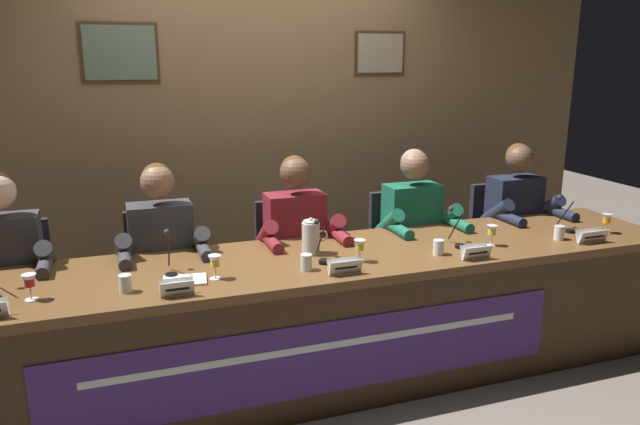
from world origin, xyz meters
The scene contains 32 objects.
ground_plane centered at (0.00, 0.00, 0.00)m, with size 12.00×12.00×0.00m, color #70665B.
wall_back_panelled centered at (0.00, 1.38, 1.30)m, with size 5.57×0.14×2.60m.
conference_table centered at (0.00, -0.12, 0.52)m, with size 4.37×0.82×0.74m.
chair_far_left centered at (-1.63, 0.59, 0.44)m, with size 0.44×0.45×0.91m.
panelist_far_left centered at (-1.63, 0.39, 0.72)m, with size 0.51×0.48×1.23m.
juice_glass_far_left centered at (-1.44, -0.16, 0.83)m, with size 0.06×0.06×0.12m.
chair_left centered at (-0.81, 0.59, 0.44)m, with size 0.44×0.45×0.91m.
panelist_left centered at (-0.81, 0.39, 0.72)m, with size 0.51×0.48×1.23m.
nameplate_left centered at (-0.81, -0.32, 0.78)m, with size 0.15×0.06×0.08m.
juice_glass_left centered at (-0.61, -0.16, 0.83)m, with size 0.06×0.06×0.12m.
water_cup_left centered at (-1.03, -0.20, 0.78)m, with size 0.06×0.06×0.08m.
microphone_left centered at (-0.81, -0.02, 0.82)m, with size 0.06×0.17×0.22m.
chair_center centered at (0.00, 0.59, 0.44)m, with size 0.44×0.45×0.91m.
panelist_center centered at (0.00, 0.39, 0.72)m, with size 0.51×0.48×1.23m.
nameplate_center centered at (0.03, -0.31, 0.78)m, with size 0.17×0.06×0.08m.
juice_glass_center centered at (0.17, -0.16, 0.83)m, with size 0.06×0.06×0.12m.
water_cup_center centered at (-0.14, -0.19, 0.78)m, with size 0.06×0.06×0.08m.
microphone_center centered at (-0.02, -0.08, 0.82)m, with size 0.06×0.17×0.22m.
chair_right centered at (0.81, 0.59, 0.44)m, with size 0.44×0.45×0.91m.
panelist_right centered at (0.81, 0.39, 0.72)m, with size 0.51×0.48×1.23m.
nameplate_right centered at (0.79, -0.33, 0.78)m, with size 0.17×0.06×0.08m.
juice_glass_right centered at (1.01, -0.15, 0.83)m, with size 0.06×0.06×0.12m.
water_cup_right centered at (0.63, -0.19, 0.78)m, with size 0.06×0.06×0.08m.
microphone_right centered at (0.82, -0.08, 0.82)m, with size 0.06×0.17×0.22m.
chair_far_right centered at (1.63, 0.59, 0.44)m, with size 0.44×0.45×0.91m.
panelist_far_right centered at (1.63, 0.39, 0.72)m, with size 0.51×0.48×1.23m.
nameplate_far_right centered at (1.61, -0.29, 0.78)m, with size 0.20×0.06×0.08m.
juice_glass_far_right centered at (1.83, -0.16, 0.83)m, with size 0.06×0.06×0.12m.
water_cup_far_right centered at (1.47, -0.18, 0.78)m, with size 0.06×0.06×0.08m.
microphone_far_right centered at (1.64, -0.04, 0.82)m, with size 0.06×0.17×0.22m.
water_pitcher_central centered at (-0.03, 0.06, 0.84)m, with size 0.15×0.10×0.21m.
document_stack_left centered at (-0.75, -0.15, 0.75)m, with size 0.23×0.18×0.01m.
Camera 1 is at (-1.04, -2.98, 1.81)m, focal length 33.71 mm.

